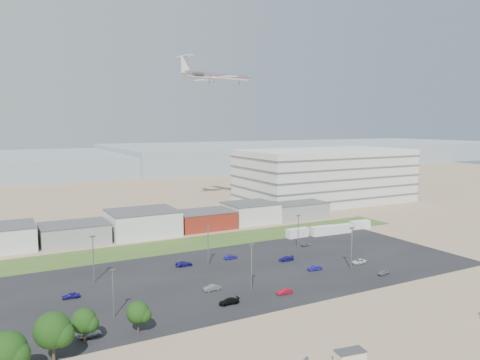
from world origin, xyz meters
TOP-DOWN VIEW (x-y plane):
  - ground at (0.00, 0.00)m, footprint 700.00×700.00m
  - parking_lot at (5.00, 20.00)m, footprint 120.00×50.00m
  - grass_strip at (0.00, 52.00)m, footprint 160.00×16.00m
  - hills_backdrop at (40.00, 315.00)m, footprint 700.00×200.00m
  - building_row at (-17.00, 71.00)m, footprint 170.00×20.00m
  - parking_garage at (90.00, 95.00)m, footprint 80.00×40.00m
  - portable_shed at (-3.11, -27.82)m, footprint 4.99×3.12m
  - box_trailer_a at (37.39, 43.23)m, footprint 7.89×2.70m
  - box_trailer_b at (46.34, 41.66)m, footprint 8.24×3.10m
  - box_trailer_c at (54.06, 41.16)m, footprint 7.86×2.78m
  - box_trailer_d at (64.40, 43.31)m, footprint 7.68×2.82m
  - tree_left at (-49.29, -8.72)m, footprint 5.79×5.79m
  - tree_mid at (-42.97, -5.28)m, footprint 6.06×6.06m
  - tree_right at (-37.58, -0.90)m, footprint 4.53×4.53m
  - tree_near at (-28.48, -1.34)m, footprint 4.34×4.34m
  - lightpole_front_l at (-30.69, 7.50)m, footprint 1.11×0.46m
  - lightpole_front_m at (-0.44, 7.35)m, footprint 1.25×0.52m
  - lightpole_front_r at (29.56, 8.73)m, footprint 1.27×0.53m
  - lightpole_back_l at (-29.97, 29.92)m, footprint 1.29×0.54m
  - lightpole_back_m at (-1.13, 28.90)m, footprint 1.24×0.52m
  - lightpole_back_r at (29.00, 31.11)m, footprint 1.20×0.50m
  - airliner at (40.74, 110.85)m, footprint 43.98×33.34m
  - parked_car_0 at (34.83, 11.50)m, footprint 4.40×2.32m
  - parked_car_1 at (20.96, 12.50)m, footprint 3.91×1.77m
  - parked_car_2 at (33.52, 1.53)m, footprint 3.40×1.66m
  - parked_car_3 at (-8.35, 2.77)m, footprint 4.37×1.85m
  - parked_car_4 at (-8.01, 11.70)m, footprint 3.96×1.43m
  - parked_car_5 at (-36.40, 21.59)m, footprint 3.75×1.78m
  - parked_car_6 at (-6.91, 31.43)m, footprint 4.54×2.05m
  - parked_car_8 at (33.25, 32.84)m, footprint 3.33×1.35m
  - parked_car_10 at (-36.36, 1.02)m, footprint 4.13×2.05m
  - parked_car_11 at (6.68, 31.40)m, footprint 3.73×1.48m
  - parked_car_12 at (19.21, 22.81)m, footprint 4.32×1.92m
  - parked_car_13 at (4.86, 2.10)m, footprint 3.57×1.26m

SIDE VIEW (x-z plane):
  - ground at x=0.00m, z-range 0.00..0.00m
  - parking_lot at x=5.00m, z-range 0.00..0.01m
  - grass_strip at x=0.00m, z-range 0.00..0.02m
  - parked_car_2 at x=33.52m, z-range 0.00..1.12m
  - parked_car_8 at x=33.25m, z-range 0.00..1.13m
  - parked_car_10 at x=-36.36m, z-range 0.00..1.15m
  - parked_car_13 at x=4.86m, z-range 0.00..1.18m
  - parked_car_0 at x=34.83m, z-range 0.00..1.18m
  - parked_car_11 at x=6.68m, z-range 0.00..1.21m
  - parked_car_12 at x=19.21m, z-range 0.00..1.23m
  - parked_car_5 at x=-36.40m, z-range 0.00..1.24m
  - parked_car_1 at x=20.96m, z-range 0.00..1.24m
  - parked_car_3 at x=-8.35m, z-range 0.00..1.26m
  - parked_car_6 at x=-6.91m, z-range 0.00..1.29m
  - parked_car_4 at x=-8.01m, z-range 0.00..1.30m
  - portable_shed at x=-3.11m, z-range 0.00..2.35m
  - box_trailer_d at x=64.40m, z-range 0.00..2.83m
  - box_trailer_c at x=54.06m, z-range 0.00..2.91m
  - box_trailer_a at x=37.39m, z-range 0.00..2.93m
  - box_trailer_b at x=46.34m, z-range 0.00..3.03m
  - tree_near at x=-28.48m, z-range 0.00..6.51m
  - tree_right at x=-37.58m, z-range 0.00..6.80m
  - building_row at x=-17.00m, z-range 0.00..8.00m
  - tree_left at x=-49.29m, z-range 0.00..8.69m
  - hills_backdrop at x=40.00m, z-range 0.00..9.00m
  - tree_mid at x=-42.97m, z-range 0.00..9.10m
  - lightpole_front_l at x=-30.69m, z-range 0.00..9.44m
  - lightpole_back_r at x=29.00m, z-range 0.00..10.17m
  - lightpole_back_m at x=-1.13m, z-range 0.00..10.53m
  - lightpole_front_m at x=-0.44m, z-range 0.00..10.65m
  - lightpole_front_r at x=29.56m, z-range 0.00..10.84m
  - lightpole_back_l at x=-29.97m, z-range 0.00..11.00m
  - parking_garage at x=90.00m, z-range 0.00..25.00m
  - airliner at x=40.74m, z-range 51.96..63.84m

